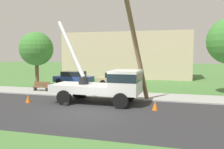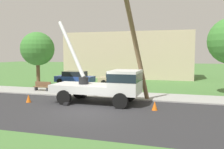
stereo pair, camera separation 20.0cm
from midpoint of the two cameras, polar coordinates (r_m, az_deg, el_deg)
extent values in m
plane|color=#477538|center=(25.84, 3.67, -2.67)|extent=(120.00, 120.00, 0.00)
cube|color=#2B2B2D|center=(14.51, -6.34, -8.86)|extent=(80.00, 8.44, 0.01)
cube|color=#9E9E99|center=(19.91, -0.03, -4.86)|extent=(80.00, 3.22, 0.10)
cube|color=silver|center=(17.21, -7.17, -3.19)|extent=(4.34, 2.48, 0.55)
cube|color=silver|center=(16.14, 2.93, -1.83)|extent=(1.94, 2.44, 1.60)
cube|color=#19232D|center=(16.10, 2.93, -0.59)|extent=(1.97, 2.46, 0.56)
cylinder|color=black|center=(17.13, -7.13, -1.46)|extent=(0.70, 0.70, 0.50)
cylinder|color=silver|center=(18.16, -10.09, 6.14)|extent=(2.86, 1.70, 4.26)
cube|color=black|center=(16.34, -11.15, -6.99)|extent=(0.31, 0.31, 0.20)
cube|color=black|center=(18.90, -7.03, -5.28)|extent=(0.31, 0.31, 0.20)
cylinder|color=black|center=(15.17, 1.66, -6.29)|extent=(1.00, 0.30, 1.00)
cylinder|color=black|center=(17.46, 3.72, -4.79)|extent=(1.00, 0.30, 1.00)
cylinder|color=black|center=(16.63, -11.72, -5.39)|extent=(1.00, 0.30, 1.00)
cylinder|color=black|center=(18.74, -8.22, -4.15)|extent=(1.00, 0.30, 1.00)
cylinder|color=brown|center=(16.59, 5.26, 7.45)|extent=(1.72, 3.46, 8.48)
cone|color=orange|center=(15.04, 9.85, -7.33)|extent=(0.36, 0.36, 0.56)
cone|color=orange|center=(18.07, -19.67, -5.45)|extent=(0.36, 0.36, 0.56)
cube|color=#263F99|center=(27.74, -9.34, -1.05)|extent=(4.48, 2.01, 0.65)
cube|color=black|center=(27.68, -9.35, 0.19)|extent=(2.54, 1.77, 0.55)
cylinder|color=black|center=(26.31, -7.44, -1.86)|extent=(0.64, 0.22, 0.64)
cylinder|color=black|center=(27.93, -5.83, -1.44)|extent=(0.64, 0.22, 0.64)
cylinder|color=black|center=(27.70, -12.86, -1.60)|extent=(0.64, 0.22, 0.64)
cylinder|color=black|center=(29.24, -11.03, -1.21)|extent=(0.64, 0.22, 0.64)
cube|color=tan|center=(25.84, 1.32, -1.43)|extent=(4.54, 2.18, 0.65)
cube|color=black|center=(25.78, 1.32, -0.11)|extent=(2.60, 1.86, 0.55)
cylinder|color=black|center=(24.57, 3.82, -2.32)|extent=(0.64, 0.22, 0.64)
cylinder|color=black|center=(26.29, 4.96, -1.84)|extent=(0.64, 0.22, 0.64)
cylinder|color=black|center=(25.56, -2.43, -2.03)|extent=(0.64, 0.22, 0.64)
cylinder|color=black|center=(27.21, -0.94, -1.59)|extent=(0.64, 0.22, 0.64)
cube|color=brown|center=(22.62, -16.82, -2.85)|extent=(1.60, 0.44, 0.06)
cube|color=brown|center=(22.75, -16.57, -2.16)|extent=(1.60, 0.06, 0.40)
cube|color=#333338|center=(22.97, -18.07, -3.33)|extent=(0.10, 0.40, 0.45)
cube|color=#333338|center=(22.33, -15.51, -3.50)|extent=(0.10, 0.40, 0.45)
cylinder|color=brown|center=(25.29, -17.68, 1.11)|extent=(0.36, 0.36, 3.67)
sphere|color=#3D7F33|center=(25.24, -17.81, 5.87)|extent=(3.36, 3.36, 3.36)
cube|color=#C6B293|center=(35.07, 3.47, 4.63)|extent=(18.00, 6.00, 6.40)
camera|label=1|loc=(0.10, -90.34, -0.03)|focal=38.34mm
camera|label=2|loc=(0.10, 89.66, 0.03)|focal=38.34mm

